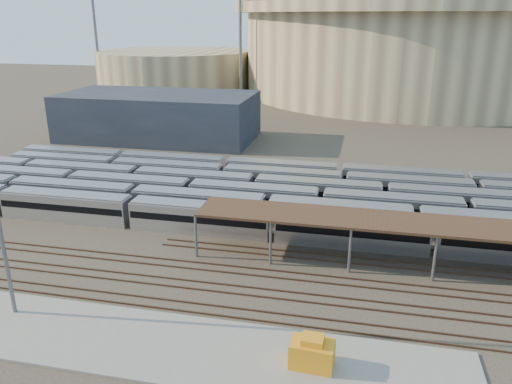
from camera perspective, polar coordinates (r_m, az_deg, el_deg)
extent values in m
plane|color=#383026|center=(54.94, 0.79, -8.78)|extent=(420.00, 420.00, 0.00)
cube|color=gray|center=(44.02, -10.07, -16.94)|extent=(50.00, 9.00, 0.20)
cube|color=silver|center=(61.30, 1.96, -3.79)|extent=(112.00, 2.90, 3.60)
cube|color=silver|center=(65.40, 1.20, -2.24)|extent=(112.00, 2.90, 3.60)
cube|color=silver|center=(68.43, 7.38, -1.40)|extent=(112.00, 2.90, 3.60)
cube|color=silver|center=(73.79, -0.24, 0.34)|extent=(112.00, 2.90, 3.60)
cube|color=silver|center=(76.19, 9.97, 0.66)|extent=(112.00, 2.90, 3.60)
cube|color=silver|center=(80.21, 9.54, 1.65)|extent=(112.00, 2.90, 3.60)
cylinder|color=slate|center=(56.90, -6.88, -5.07)|extent=(0.30, 0.30, 5.00)
cylinder|color=slate|center=(61.59, -5.25, -3.04)|extent=(0.30, 0.30, 5.00)
cylinder|color=slate|center=(54.85, 1.66, -5.91)|extent=(0.30, 0.30, 5.00)
cylinder|color=slate|center=(59.69, 2.64, -3.73)|extent=(0.30, 0.30, 5.00)
cylinder|color=slate|center=(54.09, 10.68, -6.65)|extent=(0.30, 0.30, 5.00)
cylinder|color=slate|center=(59.00, 10.89, -4.37)|extent=(0.30, 0.30, 5.00)
cylinder|color=slate|center=(54.68, 19.74, -7.23)|extent=(0.30, 0.30, 5.00)
cylinder|color=slate|center=(59.54, 19.18, -4.93)|extent=(0.30, 0.30, 5.00)
cylinder|color=slate|center=(61.29, 27.16, -5.37)|extent=(0.30, 0.30, 5.00)
cube|color=#331D15|center=(56.83, 24.03, -3.84)|extent=(60.00, 6.00, 0.30)
cube|color=#4C3323|center=(53.39, 0.40, -9.56)|extent=(170.00, 0.12, 0.18)
cube|color=#4C3323|center=(54.68, 0.73, -8.82)|extent=(170.00, 0.12, 0.18)
cube|color=#4C3323|center=(50.02, -0.57, -11.74)|extent=(170.00, 0.12, 0.18)
cube|color=#4C3323|center=(51.27, -0.19, -10.89)|extent=(170.00, 0.12, 0.18)
cube|color=#4C3323|center=(46.74, -1.71, -14.22)|extent=(170.00, 0.12, 0.18)
cube|color=#4C3323|center=(47.95, -1.26, -13.25)|extent=(170.00, 0.12, 0.18)
cylinder|color=tan|center=(188.41, 17.68, 14.98)|extent=(116.00, 116.00, 28.00)
cylinder|color=tan|center=(188.05, 18.19, 19.67)|extent=(124.00, 124.00, 3.00)
cylinder|color=tan|center=(191.54, -9.23, 13.57)|extent=(56.00, 56.00, 14.00)
cube|color=#1E232D|center=(113.68, -11.08, 8.49)|extent=(42.00, 20.00, 10.00)
cylinder|color=slate|center=(162.52, -1.80, 16.67)|extent=(1.00, 1.00, 36.00)
cylinder|color=slate|center=(192.48, -17.78, 16.25)|extent=(1.00, 1.00, 36.00)
cylinder|color=slate|center=(208.48, 7.33, 17.16)|extent=(1.00, 1.00, 36.00)
cube|color=orange|center=(40.89, 6.43, -17.94)|extent=(3.51, 2.32, 2.11)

